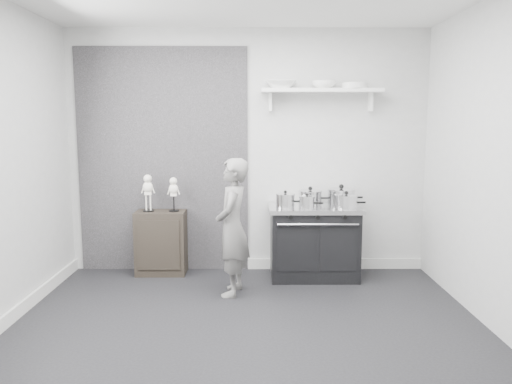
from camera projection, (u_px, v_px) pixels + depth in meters
ground at (246, 334)px, 4.00m from camera, size 4.00×4.00×0.00m
room_shell at (234, 128)px, 3.92m from camera, size 4.02×3.62×2.71m
wall_shelf at (321, 92)px, 5.38m from camera, size 1.30×0.26×0.24m
stove at (314, 242)px, 5.41m from camera, size 0.98×0.61×0.79m
side_cabinet at (161, 243)px, 5.54m from camera, size 0.54×0.32×0.71m
child at (232, 227)px, 4.84m from camera, size 0.38×0.53×1.34m
pot_front_left at (285, 201)px, 5.25m from camera, size 0.29×0.20×0.18m
pot_back_left at (310, 197)px, 5.46m from camera, size 0.35×0.26×0.20m
pot_back_right at (341, 197)px, 5.45m from camera, size 0.39×0.30×0.22m
pot_front_right at (346, 202)px, 5.19m from camera, size 0.32×0.24×0.19m
pot_front_center at (307, 202)px, 5.19m from camera, size 0.25×0.17×0.16m
skeleton_full at (148, 190)px, 5.45m from camera, size 0.13×0.08×0.47m
skeleton_torso at (174, 192)px, 5.46m from camera, size 0.12×0.08×0.43m
bowl_large at (281, 85)px, 5.36m from camera, size 0.33×0.33×0.08m
bowl_small at (324, 85)px, 5.37m from camera, size 0.25×0.25×0.08m
plate_stack at (355, 86)px, 5.37m from camera, size 0.29×0.29×0.06m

